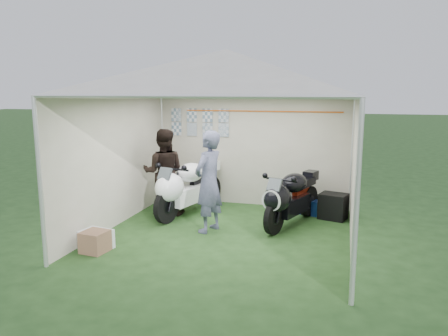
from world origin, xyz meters
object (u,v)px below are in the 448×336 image
(paddock_stand, at_px, (310,207))
(equipment_box, at_px, (333,206))
(motorcycle_black, at_px, (290,197))
(person_blue_jacket, at_px, (209,182))
(motorcycle_white, at_px, (186,186))
(crate_1, at_px, (95,242))
(person_dark_jacket, at_px, (164,172))
(crate_0, at_px, (96,240))
(canopy_tent, at_px, (227,77))

(paddock_stand, relative_size, equipment_box, 0.80)
(motorcycle_black, bearing_deg, person_blue_jacket, -133.18)
(paddock_stand, height_order, person_blue_jacket, person_blue_jacket)
(motorcycle_white, bearing_deg, equipment_box, 25.37)
(equipment_box, bearing_deg, motorcycle_black, -138.56)
(person_blue_jacket, distance_m, crate_1, 2.04)
(person_dark_jacket, bearing_deg, motorcycle_white, 171.39)
(person_dark_jacket, bearing_deg, crate_1, 69.44)
(motorcycle_white, xyz_separation_m, crate_0, (-0.67, -2.09, -0.42))
(person_dark_jacket, distance_m, equipment_box, 3.26)
(canopy_tent, height_order, crate_1, canopy_tent)
(person_dark_jacket, distance_m, person_blue_jacket, 1.37)
(equipment_box, xyz_separation_m, crate_0, (-3.39, -2.59, -0.09))
(equipment_box, bearing_deg, person_blue_jacket, -146.98)
(person_dark_jacket, bearing_deg, paddock_stand, 179.66)
(canopy_tent, distance_m, person_blue_jacket, 1.75)
(motorcycle_black, distance_m, person_dark_jacket, 2.45)
(motorcycle_white, height_order, paddock_stand, motorcycle_white)
(canopy_tent, xyz_separation_m, crate_1, (-1.66, -1.36, -2.42))
(equipment_box, bearing_deg, paddock_stand, 157.51)
(motorcycle_white, distance_m, motorcycle_black, 2.00)
(motorcycle_white, relative_size, paddock_stand, 5.31)
(canopy_tent, bearing_deg, crate_0, -143.42)
(canopy_tent, bearing_deg, crate_1, -140.57)
(canopy_tent, distance_m, motorcycle_black, 2.36)
(paddock_stand, xyz_separation_m, crate_1, (-2.91, -2.87, 0.01))
(canopy_tent, height_order, crate_0, canopy_tent)
(motorcycle_white, height_order, equipment_box, motorcycle_white)
(motorcycle_black, height_order, crate_1, motorcycle_black)
(paddock_stand, height_order, crate_1, crate_1)
(person_dark_jacket, distance_m, crate_1, 2.25)
(motorcycle_white, bearing_deg, canopy_tent, -23.82)
(paddock_stand, xyz_separation_m, equipment_box, (0.44, -0.18, 0.10))
(person_dark_jacket, xyz_separation_m, person_blue_jacket, (1.14, -0.76, 0.03))
(canopy_tent, bearing_deg, equipment_box, 38.01)
(person_blue_jacket, relative_size, crate_1, 4.88)
(crate_1, bearing_deg, crate_0, 112.51)
(motorcycle_white, relative_size, motorcycle_black, 1.10)
(equipment_box, bearing_deg, motorcycle_white, -169.65)
(motorcycle_black, distance_m, crate_1, 3.34)
(person_dark_jacket, distance_m, crate_0, 2.16)
(paddock_stand, relative_size, crate_0, 0.88)
(motorcycle_black, bearing_deg, motorcycle_white, -164.78)
(paddock_stand, bearing_deg, equipment_box, -22.49)
(person_blue_jacket, height_order, equipment_box, person_blue_jacket)
(motorcycle_white, xyz_separation_m, crate_1, (-0.63, -2.19, -0.41))
(motorcycle_black, xyz_separation_m, equipment_box, (0.73, 0.65, -0.29))
(motorcycle_white, xyz_separation_m, person_dark_jacket, (-0.43, -0.05, 0.26))
(equipment_box, relative_size, crate_1, 1.36)
(motorcycle_black, bearing_deg, person_dark_jacket, -162.81)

